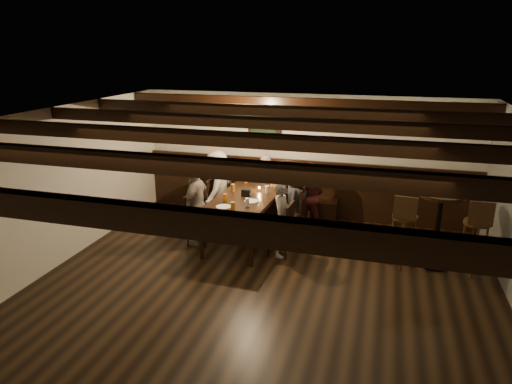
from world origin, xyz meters
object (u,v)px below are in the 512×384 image
(person_bench_left, at_px, (220,186))
(person_left_far, at_px, (196,205))
(bar_stool_left, at_px, (403,240))
(bar_stool_right, at_px, (474,246))
(person_bench_centre, at_px, (266,187))
(high_top_table, at_px, (439,218))
(chair_right_near, at_px, (293,220))
(person_bench_right, at_px, (309,195))
(chair_right_far, at_px, (280,239))
(chair_left_far, at_px, (199,228))
(person_right_near, at_px, (296,202))
(person_left_near, at_px, (218,189))
(person_right_far, at_px, (282,219))
(chair_left_near, at_px, (220,211))
(dining_table, at_px, (247,199))

(person_bench_left, relative_size, person_left_far, 0.89)
(bar_stool_left, bearing_deg, bar_stool_right, 8.91)
(bar_stool_left, bearing_deg, person_bench_centre, 156.52)
(person_bench_centre, relative_size, high_top_table, 1.10)
(person_bench_left, xyz_separation_m, person_left_far, (0.09, -1.36, 0.07))
(bar_stool_left, bearing_deg, chair_right_near, 162.53)
(person_bench_centre, bearing_deg, high_top_table, 160.65)
(chair_right_near, bearing_deg, person_bench_right, -21.97)
(bar_stool_left, bearing_deg, chair_right_far, -171.06)
(person_bench_left, relative_size, person_bench_right, 1.00)
(person_bench_right, xyz_separation_m, high_top_table, (2.14, -1.04, 0.14))
(chair_left_far, bearing_deg, person_right_near, 121.51)
(person_bench_right, bearing_deg, person_left_far, 39.29)
(person_bench_right, relative_size, bar_stool_right, 1.05)
(chair_right_near, distance_m, person_left_near, 1.53)
(bar_stool_left, xyz_separation_m, bar_stool_right, (1.00, 0.05, 0.00))
(high_top_table, bearing_deg, chair_right_far, -172.80)
(person_bench_centre, xyz_separation_m, person_right_far, (0.68, -1.53, -0.02))
(chair_left_near, distance_m, person_right_near, 1.51)
(person_bench_centre, relative_size, person_right_far, 1.03)
(person_bench_left, bearing_deg, chair_right_far, 140.17)
(chair_right_near, xyz_separation_m, person_bench_right, (0.20, 0.44, 0.36))
(chair_left_near, relative_size, high_top_table, 0.76)
(person_left_near, distance_m, high_top_table, 3.87)
(person_bench_right, relative_size, high_top_table, 1.07)
(chair_left_near, bearing_deg, person_bench_left, -158.05)
(person_right_near, bearing_deg, chair_left_near, 90.00)
(chair_left_near, distance_m, person_bench_right, 1.72)
(bar_stool_right, bearing_deg, person_bench_left, 164.24)
(person_right_near, height_order, bar_stool_left, person_right_near)
(chair_right_near, relative_size, person_right_near, 0.70)
(person_right_near, relative_size, person_right_far, 0.99)
(chair_right_near, bearing_deg, person_bench_left, 74.46)
(chair_right_far, relative_size, bar_stool_right, 0.75)
(chair_left_far, xyz_separation_m, person_left_near, (0.01, 0.90, 0.45))
(person_bench_left, distance_m, high_top_table, 4.10)
(person_left_near, xyz_separation_m, person_left_far, (-0.04, -0.90, -0.02))
(person_bench_left, distance_m, person_right_far, 2.13)
(person_bench_left, distance_m, bar_stool_left, 3.69)
(dining_table, xyz_separation_m, person_left_near, (-0.73, 0.48, -0.02))
(person_bench_right, bearing_deg, bar_stool_right, 158.39)
(person_bench_left, xyz_separation_m, bar_stool_right, (4.44, -1.28, -0.18))
(person_bench_centre, distance_m, person_right_far, 1.68)
(high_top_table, bearing_deg, bar_stool_right, -17.40)
(person_right_far, bearing_deg, chair_right_near, 2.01)
(person_bench_left, bearing_deg, person_right_near, 164.74)
(bar_stool_left, bearing_deg, person_bench_left, 164.93)
(person_right_far, height_order, bar_stool_right, person_right_far)
(person_left_near, relative_size, person_right_far, 1.14)
(chair_left_far, bearing_deg, bar_stool_left, 93.18)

